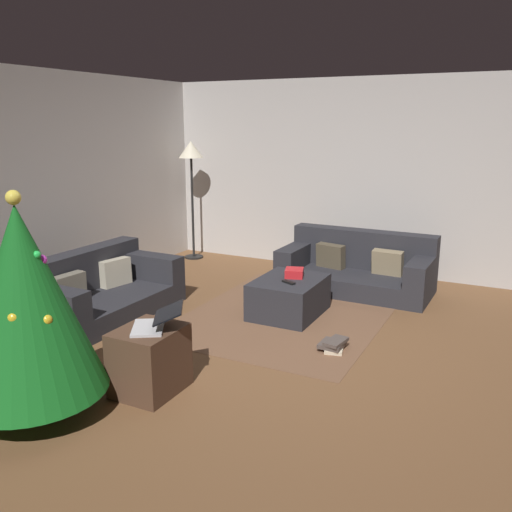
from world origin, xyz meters
name	(u,v)px	position (x,y,z in m)	size (l,w,h in m)	color
ground_plane	(285,357)	(0.00, 0.00, 0.00)	(6.40, 6.40, 0.00)	brown
rear_partition	(21,191)	(0.00, 3.14, 1.30)	(6.40, 0.12, 2.60)	#BCB7B2
corner_partition	(381,178)	(3.14, 0.00, 1.30)	(0.12, 6.40, 2.60)	#B5B0AB
couch_left	(97,291)	(0.09, 2.24, 0.26)	(1.74, 0.93, 0.67)	#26262B
couch_right	(358,268)	(2.25, 0.01, 0.27)	(0.90, 1.82, 0.71)	#26262B
ottoman	(289,297)	(1.03, 0.41, 0.20)	(0.84, 0.66, 0.40)	#26262B
gift_box	(294,273)	(1.13, 0.39, 0.44)	(0.20, 0.19, 0.09)	red
tv_remote	(289,282)	(0.89, 0.35, 0.41)	(0.05, 0.16, 0.02)	black
christmas_tree	(24,301)	(-1.68, 1.20, 0.85)	(1.04, 1.04, 1.61)	brown
side_table	(150,360)	(-1.04, 0.68, 0.26)	(0.52, 0.44, 0.51)	#4C3323
laptop	(156,322)	(-1.01, 0.62, 0.57)	(0.49, 0.50, 0.17)	silver
book_stack	(334,345)	(0.34, -0.34, 0.05)	(0.29, 0.23, 0.10)	beige
corner_lamp	(191,159)	(2.68, 2.70, 1.49)	(0.36, 0.36, 1.75)	black
area_rug	(289,314)	(1.03, 0.41, 0.00)	(2.60, 2.00, 0.01)	brown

